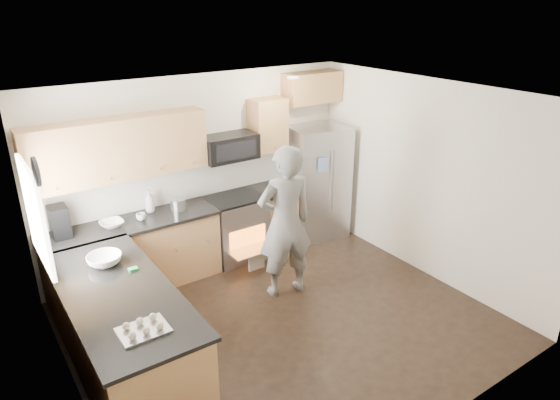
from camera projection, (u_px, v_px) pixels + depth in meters
ground at (283, 322)px, 5.80m from camera, size 4.50×4.50×0.00m
room_shell at (280, 188)px, 5.16m from camera, size 4.54×4.04×2.62m
back_cabinet_run at (170, 208)px, 6.46m from camera, size 4.45×0.64×2.50m
peninsula at (123, 331)px, 4.90m from camera, size 0.96×2.36×1.04m
stove_range at (235, 214)px, 7.02m from camera, size 0.76×0.97×1.79m
refrigerator at (317, 182)px, 7.65m from camera, size 0.95×0.80×1.74m
person at (285, 223)px, 6.04m from camera, size 0.78×0.58×1.94m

